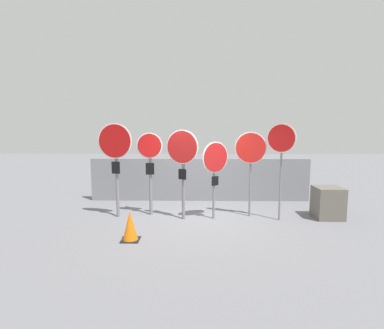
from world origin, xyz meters
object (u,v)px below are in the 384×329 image
object	(u,v)px
stop_sign_1	(150,159)
traffic_cone_0	(130,226)
stop_sign_3	(215,163)
stop_sign_4	(251,153)
stop_sign_0	(115,152)
stop_sign_5	(281,145)
storage_crate	(328,203)
stop_sign_2	(182,157)

from	to	relation	value
stop_sign_1	traffic_cone_0	size ratio (longest dim) A/B	3.53
stop_sign_3	stop_sign_4	distance (m)	1.04
stop_sign_1	stop_sign_0	bearing A→B (deg)	-166.54
stop_sign_5	storage_crate	size ratio (longest dim) A/B	3.00
stop_sign_0	stop_sign_1	size ratio (longest dim) A/B	1.10
stop_sign_1	stop_sign_2	size ratio (longest dim) A/B	0.97
stop_sign_4	storage_crate	world-z (taller)	stop_sign_4
stop_sign_3	traffic_cone_0	size ratio (longest dim) A/B	3.16
stop_sign_4	stop_sign_5	xyz separation A→B (m)	(0.73, -0.35, 0.22)
stop_sign_1	stop_sign_2	world-z (taller)	stop_sign_2
stop_sign_1	stop_sign_4	world-z (taller)	stop_sign_4
stop_sign_4	storage_crate	xyz separation A→B (m)	(2.13, -0.10, -1.37)
stop_sign_3	stop_sign_5	xyz separation A→B (m)	(1.71, -0.10, 0.48)
storage_crate	stop_sign_2	bearing A→B (deg)	-177.16
traffic_cone_0	stop_sign_0	bearing A→B (deg)	113.60
stop_sign_2	stop_sign_4	size ratio (longest dim) A/B	1.03
stop_sign_1	storage_crate	world-z (taller)	stop_sign_1
stop_sign_2	stop_sign_3	world-z (taller)	stop_sign_2
stop_sign_1	stop_sign_3	bearing A→B (deg)	-11.72
stop_sign_3	stop_sign_0	bearing A→B (deg)	142.41
traffic_cone_0	storage_crate	xyz separation A→B (m)	(5.07, 1.73, 0.10)
stop_sign_1	storage_crate	xyz separation A→B (m)	(4.92, -0.21, -1.18)
traffic_cone_0	storage_crate	distance (m)	5.36
stop_sign_1	stop_sign_5	size ratio (longest dim) A/B	0.91
stop_sign_2	stop_sign_3	distance (m)	0.89
stop_sign_0	storage_crate	xyz separation A→B (m)	(5.82, 0.02, -1.40)
stop_sign_1	stop_sign_5	xyz separation A→B (m)	(3.51, -0.46, 0.41)
stop_sign_0	storage_crate	bearing A→B (deg)	8.86
stop_sign_3	storage_crate	xyz separation A→B (m)	(3.11, 0.14, -1.11)
stop_sign_4	stop_sign_0	bearing A→B (deg)	-160.43
stop_sign_3	stop_sign_5	distance (m)	1.78
stop_sign_0	stop_sign_4	size ratio (longest dim) A/B	1.10
stop_sign_3	storage_crate	distance (m)	3.31
stop_sign_0	stop_sign_3	distance (m)	2.72
stop_sign_0	stop_sign_3	bearing A→B (deg)	6.02
traffic_cone_0	stop_sign_4	bearing A→B (deg)	31.86
stop_sign_2	stop_sign_0	bearing A→B (deg)	-163.69
stop_sign_1	traffic_cone_0	bearing A→B (deg)	-95.26
stop_sign_5	storage_crate	bearing A→B (deg)	42.07
stop_sign_2	storage_crate	bearing A→B (deg)	24.69
stop_sign_4	traffic_cone_0	size ratio (longest dim) A/B	3.54
stop_sign_5	stop_sign_4	bearing A→B (deg)	-173.49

